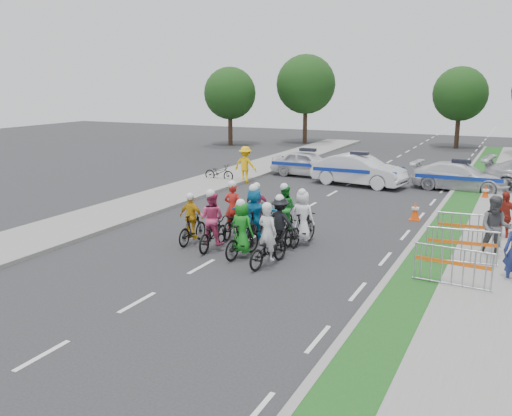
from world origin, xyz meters
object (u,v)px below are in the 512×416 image
at_px(barrier_1, 461,248).
at_px(cone_1, 485,193).
at_px(rider_8, 285,216).
at_px(parked_bike, 219,172).
at_px(rider_5, 254,219).
at_px(rider_9, 258,212).
at_px(spectator_1, 495,228).
at_px(tree_4, 460,94).
at_px(rider_4, 280,229).
at_px(police_car_1, 359,170).
at_px(cone_0, 415,211).
at_px(rider_3, 192,224).
at_px(rider_2, 212,227).
at_px(barrier_2, 469,231).
at_px(rider_1, 242,235).
at_px(barrier_0, 452,269).
at_px(rider_7, 303,223).
at_px(tree_3, 306,84).
at_px(rider_6, 233,218).
at_px(rider_0, 268,245).
at_px(spectator_2, 504,216).
at_px(tree_0, 230,93).
at_px(police_car_0, 308,164).
at_px(police_car_2, 460,177).

relative_size(barrier_1, cone_1, 2.86).
height_order(rider_8, parked_bike, rider_8).
height_order(rider_5, rider_9, rider_5).
relative_size(rider_5, spectator_1, 1.03).
relative_size(barrier_1, tree_4, 0.32).
xyz_separation_m(cone_1, tree_4, (-3.62, 20.51, 3.85)).
xyz_separation_m(rider_4, parked_bike, (-8.00, 10.43, -0.27)).
xyz_separation_m(rider_4, police_car_1, (-0.93, 12.27, 0.07)).
distance_m(barrier_1, cone_0, 5.63).
xyz_separation_m(rider_3, parked_bike, (-5.06, 10.85, -0.22)).
distance_m(barrier_1, cone_1, 10.29).
distance_m(rider_5, rider_9, 1.53).
bearing_deg(rider_2, barrier_2, -157.80).
distance_m(police_car_1, barrier_1, 12.97).
bearing_deg(tree_4, spectator_1, -81.37).
distance_m(rider_1, barrier_0, 6.06).
bearing_deg(rider_7, rider_4, 77.65).
height_order(rider_5, tree_3, tree_3).
height_order(cone_0, cone_1, same).
xyz_separation_m(rider_2, tree_4, (3.59, 32.33, 3.47)).
bearing_deg(spectator_1, rider_6, -174.36).
bearing_deg(parked_bike, spectator_1, -121.69).
bearing_deg(rider_8, rider_9, -10.21).
bearing_deg(rider_2, rider_0, 157.86).
bearing_deg(rider_0, police_car_1, -75.97).
relative_size(rider_3, cone_0, 2.45).
bearing_deg(rider_9, rider_4, 125.26).
height_order(rider_8, barrier_2, rider_8).
bearing_deg(barrier_1, parked_bike, 144.18).
bearing_deg(rider_2, rider_5, -132.10).
relative_size(rider_1, spectator_2, 1.08).
bearing_deg(cone_1, cone_0, -112.71).
distance_m(rider_4, tree_4, 31.89).
height_order(rider_3, police_car_1, rider_3).
relative_size(rider_9, police_car_1, 0.37).
height_order(rider_8, police_car_1, rider_8).
xyz_separation_m(rider_0, tree_3, (-10.67, 31.07, 4.26)).
bearing_deg(tree_3, rider_6, -73.86).
bearing_deg(tree_3, rider_4, -70.58).
height_order(rider_0, rider_7, rider_0).
distance_m(rider_4, rider_7, 1.08).
bearing_deg(barrier_1, rider_1, -162.65).
bearing_deg(barrier_2, rider_1, -146.82).
bearing_deg(tree_0, tree_3, 38.66).
relative_size(rider_0, tree_4, 0.31).
relative_size(police_car_0, parked_bike, 2.44).
distance_m(police_car_2, tree_0, 23.28).
xyz_separation_m(rider_4, tree_4, (1.54, 31.67, 3.47)).
relative_size(barrier_0, barrier_2, 1.00).
relative_size(rider_1, rider_8, 0.97).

